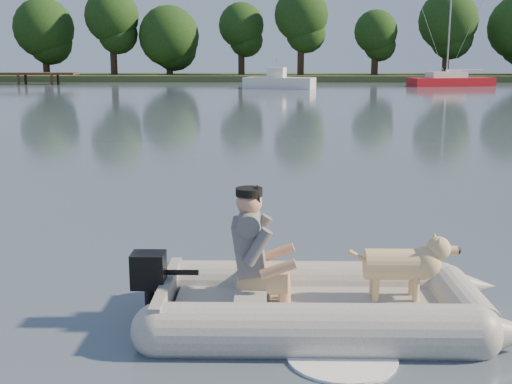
{
  "coord_description": "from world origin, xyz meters",
  "views": [
    {
      "loc": [
        0.01,
        -6.65,
        2.61
      ],
      "look_at": [
        -0.11,
        2.04,
        0.75
      ],
      "focal_mm": 45.0,
      "sensor_mm": 36.0,
      "label": 1
    }
  ],
  "objects_px": {
    "dinghy": "(326,263)",
    "motorboat": "(279,75)",
    "man": "(251,242)",
    "sailboat": "(450,81)",
    "dog": "(395,270)"
  },
  "relations": [
    {
      "from": "dog",
      "to": "dinghy",
      "type": "bearing_deg",
      "value": -175.43
    },
    {
      "from": "sailboat",
      "to": "dog",
      "type": "bearing_deg",
      "value": -118.62
    },
    {
      "from": "man",
      "to": "motorboat",
      "type": "distance_m",
      "value": 45.12
    },
    {
      "from": "dinghy",
      "to": "man",
      "type": "distance_m",
      "value": 0.76
    },
    {
      "from": "dog",
      "to": "sailboat",
      "type": "height_order",
      "value": "sailboat"
    },
    {
      "from": "motorboat",
      "to": "dog",
      "type": "bearing_deg",
      "value": -72.51
    },
    {
      "from": "man",
      "to": "sailboat",
      "type": "height_order",
      "value": "sailboat"
    },
    {
      "from": "dog",
      "to": "motorboat",
      "type": "distance_m",
      "value": 45.11
    },
    {
      "from": "man",
      "to": "sailboat",
      "type": "bearing_deg",
      "value": 72.37
    },
    {
      "from": "dinghy",
      "to": "dog",
      "type": "relative_size",
      "value": 4.68
    },
    {
      "from": "dinghy",
      "to": "motorboat",
      "type": "bearing_deg",
      "value": 89.54
    },
    {
      "from": "dinghy",
      "to": "motorboat",
      "type": "height_order",
      "value": "motorboat"
    },
    {
      "from": "motorboat",
      "to": "dinghy",
      "type": "bearing_deg",
      "value": -73.37
    },
    {
      "from": "dog",
      "to": "motorboat",
      "type": "bearing_deg",
      "value": 90.4
    },
    {
      "from": "dinghy",
      "to": "dog",
      "type": "height_order",
      "value": "dinghy"
    }
  ]
}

